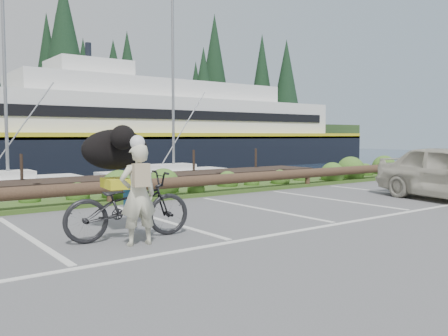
# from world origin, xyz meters

# --- Properties ---
(ground) EXTENTS (72.00, 72.00, 0.00)m
(ground) POSITION_xyz_m (0.00, 0.00, 0.00)
(ground) COLOR #535456
(vegetation_strip) EXTENTS (34.00, 1.60, 0.10)m
(vegetation_strip) POSITION_xyz_m (0.00, 5.30, 0.05)
(vegetation_strip) COLOR #3D5B21
(vegetation_strip) RESTS_ON ground
(log_rail) EXTENTS (32.00, 0.30, 0.60)m
(log_rail) POSITION_xyz_m (0.00, 4.60, 0.00)
(log_rail) COLOR #443021
(log_rail) RESTS_ON ground
(bicycle) EXTENTS (2.21, 1.01, 1.12)m
(bicycle) POSITION_xyz_m (-1.28, 0.83, 0.56)
(bicycle) COLOR black
(bicycle) RESTS_ON ground
(cyclist) EXTENTS (0.63, 0.45, 1.60)m
(cyclist) POSITION_xyz_m (-1.35, 0.34, 0.80)
(cyclist) COLOR beige
(cyclist) RESTS_ON ground
(dog) EXTENTS (0.76, 1.30, 0.71)m
(dog) POSITION_xyz_m (-1.20, 1.51, 1.48)
(dog) COLOR black
(dog) RESTS_ON bicycle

